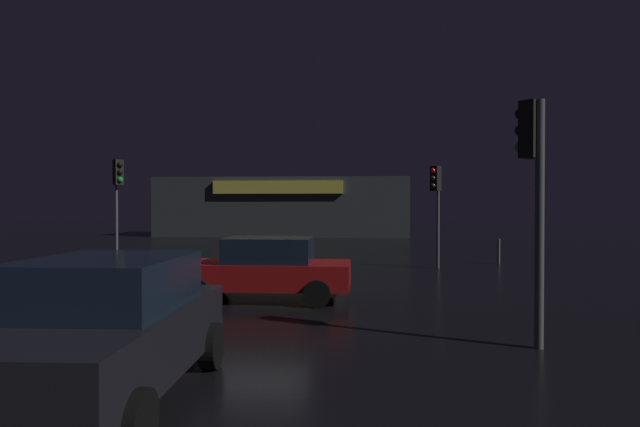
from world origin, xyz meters
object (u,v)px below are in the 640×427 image
object	(u,v)px
car_near	(104,328)
car_far	(266,268)
traffic_signal_cross_left	(118,184)
traffic_signal_cross_right	(533,172)
store_building	(284,207)
traffic_signal_opposite	(436,191)

from	to	relation	value
car_near	car_far	xyz separation A→B (m)	(0.64, 6.74, -0.08)
traffic_signal_cross_left	car_near	bearing A→B (deg)	-65.10
traffic_signal_cross_right	store_building	bearing A→B (deg)	105.38
store_building	traffic_signal_cross_right	distance (m)	33.29
traffic_signal_cross_right	car_far	size ratio (longest dim) A/B	0.95
traffic_signal_opposite	car_far	size ratio (longest dim) A/B	0.90
traffic_signal_cross_left	car_far	distance (m)	9.78
traffic_signal_opposite	store_building	bearing A→B (deg)	112.38
traffic_signal_cross_left	car_far	xyz separation A→B (m)	(6.83, -6.61, -2.32)
store_building	car_near	bearing A→B (deg)	-84.89
store_building	car_near	world-z (taller)	store_building
store_building	traffic_signal_cross_right	bearing A→B (deg)	-74.62
traffic_signal_opposite	car_near	xyz separation A→B (m)	(-5.63, -13.67, -1.97)
store_building	car_far	world-z (taller)	store_building
car_near	traffic_signal_cross_right	bearing A→B (deg)	26.54
car_far	traffic_signal_cross_right	bearing A→B (deg)	-37.54
traffic_signal_cross_left	car_near	size ratio (longest dim) A/B	0.98
traffic_signal_cross_left	store_building	bearing A→B (deg)	81.91
traffic_signal_opposite	traffic_signal_cross_right	size ratio (longest dim) A/B	0.94
traffic_signal_cross_right	car_near	xyz separation A→B (m)	(-5.70, -2.85, -1.97)
traffic_signal_opposite	traffic_signal_cross_right	bearing A→B (deg)	-89.62
traffic_signal_cross_right	car_near	size ratio (longest dim) A/B	0.97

